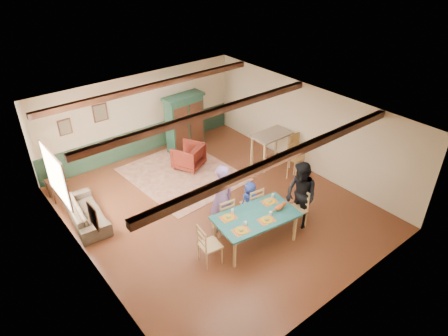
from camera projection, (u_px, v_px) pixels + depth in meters
floor at (216, 207)px, 10.95m from camera, size 8.00×8.00×0.00m
wall_back at (140, 115)px, 12.92m from camera, size 7.00×0.02×2.70m
wall_left at (84, 218)px, 8.38m from camera, size 0.02×8.00×2.70m
wall_right at (306, 128)px, 12.12m from camera, size 0.02×8.00×2.70m
ceiling at (215, 116)px, 9.55m from camera, size 7.00×8.00×0.02m
wainscot_back at (143, 140)px, 13.37m from camera, size 6.95×0.03×0.90m
ceiling_beam_front at (284, 157)px, 8.06m from camera, size 6.95×0.16×0.16m
ceiling_beam_mid at (205, 115)px, 9.86m from camera, size 6.95×0.16×0.16m
ceiling_beam_back at (152, 86)px, 11.59m from camera, size 6.95×0.16×0.16m
window_left at (55, 176)px, 9.43m from camera, size 0.06×1.60×1.30m
picture_left_wall at (93, 216)px, 7.79m from camera, size 0.04×0.42×0.52m
picture_back_a at (100, 113)px, 11.97m from camera, size 0.45×0.04×0.55m
picture_back_b at (65, 127)px, 11.46m from camera, size 0.38×0.04×0.48m
dining_table at (255, 229)px, 9.53m from camera, size 2.07×1.32×0.81m
dining_chair_far_left at (223, 214)px, 9.85m from camera, size 0.51×0.53×1.03m
dining_chair_far_right at (252, 203)px, 10.23m from camera, size 0.51×0.53×1.03m
dining_chair_end_left at (210, 244)px, 8.92m from camera, size 0.53×0.51×1.03m
dining_chair_end_right at (296, 209)px, 10.02m from camera, size 0.53×0.51×1.03m
person_man at (221, 199)px, 9.69m from camera, size 0.73×0.53×1.87m
person_woman at (301, 195)px, 9.87m from camera, size 0.78×0.95×1.79m
person_child at (250, 201)px, 10.28m from camera, size 0.57×0.41×1.09m
cat at (279, 207)px, 9.45m from camera, size 0.41×0.20×0.19m
place_setting_near_left at (241, 229)px, 8.82m from camera, size 0.47×0.38×0.11m
place_setting_near_center at (267, 218)px, 9.14m from camera, size 0.47×0.38×0.11m
place_setting_far_left at (228, 216)px, 9.22m from camera, size 0.47×0.38×0.11m
place_setting_far_right at (270, 200)px, 9.75m from camera, size 0.47×0.38×0.11m
area_rug at (182, 174)px, 12.37m from camera, size 3.07×3.57×0.01m
armoire at (185, 123)px, 13.30m from camera, size 1.41×0.62×1.95m
armchair at (189, 156)px, 12.57m from camera, size 1.13×1.14×0.78m
sofa at (86, 212)px, 10.29m from camera, size 0.94×1.99×0.56m
end_table at (58, 189)px, 11.16m from camera, size 0.52×0.52×0.60m
table_lamp at (53, 172)px, 10.86m from camera, size 0.32×0.32×0.55m
counter_table at (271, 149)px, 12.70m from camera, size 1.27×0.75×1.05m
bar_stool_left at (296, 162)px, 11.86m from camera, size 0.42×0.46×1.16m
bar_stool_right at (298, 152)px, 12.40m from camera, size 0.41×0.45×1.15m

